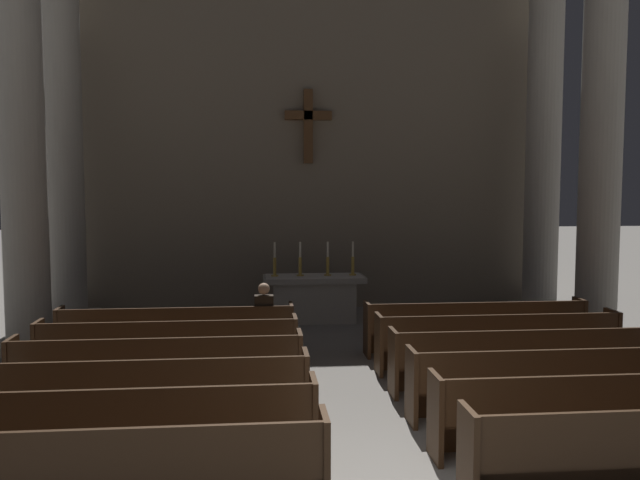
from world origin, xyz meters
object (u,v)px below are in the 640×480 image
(pew_right_row_5, at_px, (498,342))
(column_left_third, at_px, (22,145))
(pew_right_row_6, at_px, (475,327))
(candlestick_outer_right, at_px, (353,264))
(pew_left_row_2, at_px, (128,428))
(pew_left_row_3, at_px, (145,395))
(column_right_third, at_px, (601,148))
(lone_worshipper, at_px, (264,319))
(pew_right_row_4, at_px, (526,360))
(pew_left_row_4, at_px, (159,369))
(pew_left_row_1, at_px, (104,474))
(pew_right_row_2, at_px, (606,412))
(column_left_fourth, at_px, (64,152))
(pew_right_row_3, at_px, (561,382))
(altar, at_px, (314,297))
(column_right_fourth, at_px, (543,154))
(candlestick_outer_left, at_px, (275,265))
(candlestick_inner_left, at_px, (300,265))
(pew_left_row_6, at_px, (177,333))
(pew_left_row_5, at_px, (169,349))
(candlestick_inner_right, at_px, (328,265))

(pew_right_row_5, xyz_separation_m, column_left_third, (-7.90, 2.06, 3.20))
(pew_right_row_6, xyz_separation_m, candlestick_outer_right, (-1.74, 3.04, 0.77))
(pew_left_row_2, xyz_separation_m, pew_left_row_3, (0.00, 1.10, 0.00))
(column_right_third, bearing_deg, pew_left_row_3, -151.61)
(lone_worshipper, bearing_deg, pew_right_row_4, -31.19)
(pew_left_row_4, bearing_deg, pew_left_row_1, -90.00)
(pew_left_row_4, relative_size, pew_right_row_2, 1.00)
(column_right_third, relative_size, column_left_fourth, 1.00)
(pew_left_row_4, xyz_separation_m, candlestick_outer_right, (3.44, 5.25, 0.77))
(pew_right_row_3, xyz_separation_m, altar, (-2.59, 6.35, 0.06))
(column_left_fourth, relative_size, candlestick_outer_right, 10.21)
(pew_right_row_4, bearing_deg, column_right_fourth, 64.61)
(column_left_fourth, height_order, candlestick_outer_left, column_left_fourth)
(pew_left_row_2, height_order, pew_left_row_4, same)
(pew_left_row_3, xyz_separation_m, pew_right_row_6, (5.17, 3.31, 0.00))
(column_left_third, height_order, candlestick_outer_left, column_left_third)
(column_left_fourth, bearing_deg, pew_right_row_4, -36.01)
(pew_left_row_2, height_order, pew_right_row_6, same)
(candlestick_outer_right, height_order, lone_worshipper, candlestick_outer_right)
(pew_left_row_2, height_order, candlestick_inner_left, candlestick_inner_left)
(candlestick_inner_left, bearing_deg, column_right_third, -20.35)
(pew_left_row_6, xyz_separation_m, pew_right_row_6, (5.17, 0.00, 0.00))
(pew_right_row_2, bearing_deg, pew_left_row_2, 180.00)
(pew_left_row_5, relative_size, pew_right_row_3, 1.00)
(pew_left_row_5, relative_size, pew_right_row_5, 1.00)
(pew_right_row_3, bearing_deg, column_right_third, 57.45)
(pew_left_row_1, height_order, pew_left_row_3, same)
(pew_right_row_4, relative_size, lone_worshipper, 2.96)
(pew_left_row_5, xyz_separation_m, lone_worshipper, (1.46, 1.14, 0.22))
(pew_right_row_4, distance_m, column_right_third, 5.26)
(pew_right_row_5, xyz_separation_m, lone_worshipper, (-3.71, 1.14, 0.22))
(pew_left_row_3, xyz_separation_m, candlestick_inner_right, (2.89, 6.35, 0.77))
(pew_left_row_3, xyz_separation_m, pew_right_row_2, (5.17, -1.10, 0.00))
(column_right_third, bearing_deg, pew_left_row_4, -158.16)
(pew_left_row_6, relative_size, pew_right_row_5, 1.00)
(pew_right_row_3, xyz_separation_m, candlestick_outer_left, (-3.44, 6.35, 0.77))
(pew_right_row_2, height_order, lone_worshipper, lone_worshipper)
(pew_left_row_2, xyz_separation_m, pew_right_row_2, (5.17, 0.00, 0.00))
(pew_right_row_2, distance_m, pew_right_row_3, 1.10)
(altar, bearing_deg, pew_right_row_2, -70.86)
(column_left_third, bearing_deg, pew_right_row_2, -34.23)
(pew_right_row_3, relative_size, lone_worshipper, 2.96)
(pew_left_row_5, xyz_separation_m, column_right_third, (7.90, 2.06, 3.20))
(column_right_third, bearing_deg, pew_left_row_6, -173.08)
(pew_left_row_5, distance_m, altar, 4.88)
(column_right_fourth, bearing_deg, pew_left_row_6, -155.90)
(pew_left_row_4, relative_size, pew_right_row_6, 1.00)
(pew_right_row_2, relative_size, column_right_third, 0.52)
(pew_left_row_2, bearing_deg, column_left_fourth, 108.92)
(pew_left_row_5, bearing_deg, pew_right_row_6, 12.04)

